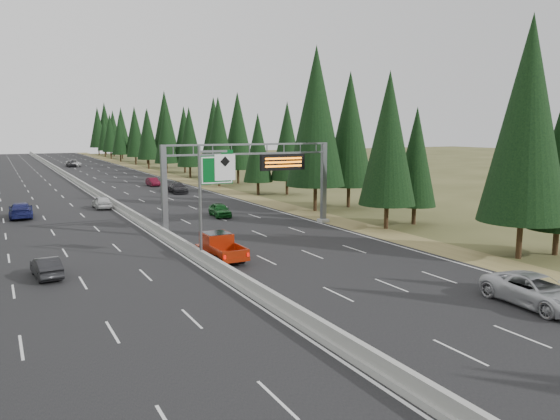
# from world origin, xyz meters

# --- Properties ---
(road) EXTENTS (32.00, 260.00, 0.08)m
(road) POSITION_xyz_m (0.00, 80.00, 0.04)
(road) COLOR black
(road) RESTS_ON ground
(shoulder_right) EXTENTS (3.60, 260.00, 0.06)m
(shoulder_right) POSITION_xyz_m (17.80, 80.00, 0.03)
(shoulder_right) COLOR olive
(shoulder_right) RESTS_ON ground
(median_barrier) EXTENTS (0.70, 260.00, 0.85)m
(median_barrier) POSITION_xyz_m (0.00, 80.00, 0.41)
(median_barrier) COLOR gray
(median_barrier) RESTS_ON road
(sign_gantry) EXTENTS (16.75, 0.98, 7.80)m
(sign_gantry) POSITION_xyz_m (8.92, 34.88, 5.27)
(sign_gantry) COLOR slate
(sign_gantry) RESTS_ON road
(hov_sign_pole) EXTENTS (2.80, 0.50, 8.00)m
(hov_sign_pole) POSITION_xyz_m (0.58, 24.97, 4.72)
(hov_sign_pole) COLOR slate
(hov_sign_pole) RESTS_ON road
(tree_row_right) EXTENTS (11.52, 241.41, 18.27)m
(tree_row_right) POSITION_xyz_m (21.94, 74.20, 8.88)
(tree_row_right) COLOR black
(tree_row_right) RESTS_ON ground
(silver_minivan) EXTENTS (3.04, 6.01, 1.63)m
(silver_minivan) POSITION_xyz_m (12.21, 8.00, 0.90)
(silver_minivan) COLOR #BCBDC1
(silver_minivan) RESTS_ON road
(red_pickup) EXTENTS (1.96, 5.48, 1.79)m
(red_pickup) POSITION_xyz_m (1.50, 25.53, 1.07)
(red_pickup) COLOR black
(red_pickup) RESTS_ON road
(car_ahead_green) EXTENTS (1.97, 4.20, 1.39)m
(car_ahead_green) POSITION_xyz_m (8.42, 42.89, 0.77)
(car_ahead_green) COLOR #14591D
(car_ahead_green) RESTS_ON road
(car_ahead_dkred) EXTENTS (1.43, 4.03, 1.33)m
(car_ahead_dkred) POSITION_xyz_m (10.20, 76.53, 0.74)
(car_ahead_dkred) COLOR #500B1B
(car_ahead_dkred) RESTS_ON road
(car_ahead_dkgrey) EXTENTS (2.26, 5.12, 1.46)m
(car_ahead_dkgrey) POSITION_xyz_m (10.85, 65.38, 0.81)
(car_ahead_dkgrey) COLOR black
(car_ahead_dkgrey) RESTS_ON road
(car_ahead_white) EXTENTS (2.98, 5.99, 1.63)m
(car_ahead_white) POSITION_xyz_m (4.87, 129.92, 0.90)
(car_ahead_white) COLOR silver
(car_ahead_white) RESTS_ON road
(car_ahead_far) EXTENTS (1.98, 4.43, 1.48)m
(car_ahead_far) POSITION_xyz_m (4.24, 128.63, 0.82)
(car_ahead_far) COLOR black
(car_ahead_far) RESTS_ON road
(car_onc_near) EXTENTS (1.72, 4.02, 1.29)m
(car_onc_near) POSITION_xyz_m (-9.79, 25.82, 0.72)
(car_onc_near) COLOR black
(car_onc_near) RESTS_ON road
(car_onc_blue) EXTENTS (2.48, 5.62, 1.61)m
(car_onc_blue) POSITION_xyz_m (-10.08, 51.63, 0.88)
(car_onc_blue) COLOR navy
(car_onc_blue) RESTS_ON road
(car_onc_white) EXTENTS (1.82, 4.33, 1.46)m
(car_onc_white) POSITION_xyz_m (-1.50, 54.68, 0.81)
(car_onc_white) COLOR silver
(car_onc_white) RESTS_ON road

